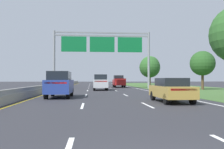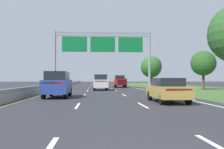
{
  "view_description": "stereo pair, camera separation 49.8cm",
  "coord_description": "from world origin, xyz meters",
  "px_view_note": "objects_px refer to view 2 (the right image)",
  "views": [
    {
      "loc": [
        -1.36,
        -3.32,
        1.5
      ],
      "look_at": [
        1.3,
        28.15,
        2.1
      ],
      "focal_mm": 39.19,
      "sensor_mm": 36.0,
      "label": 1
    },
    {
      "loc": [
        -0.86,
        -3.36,
        1.5
      ],
      "look_at": [
        1.3,
        28.15,
        2.1
      ],
      "focal_mm": 39.19,
      "sensor_mm": 36.0,
      "label": 2
    }
  ],
  "objects_px": {
    "roadside_tree_far": "(151,67)",
    "roadside_tree_distant": "(152,66)",
    "car_silver_centre_lane_suv": "(100,82)",
    "roadside_tree_mid": "(203,63)",
    "car_navy_centre_lane_sedan": "(99,82)",
    "car_gold_right_lane_sedan": "(167,90)",
    "overhead_sign_gantry": "(103,48)",
    "car_blue_left_lane_suv": "(58,84)",
    "pickup_truck_red": "(120,81)"
  },
  "relations": [
    {
      "from": "car_blue_left_lane_suv",
      "to": "roadside_tree_mid",
      "type": "height_order",
      "value": "roadside_tree_mid"
    },
    {
      "from": "car_blue_left_lane_suv",
      "to": "car_navy_centre_lane_sedan",
      "type": "distance_m",
      "value": 30.33
    },
    {
      "from": "overhead_sign_gantry",
      "to": "roadside_tree_far",
      "type": "distance_m",
      "value": 13.63
    },
    {
      "from": "car_gold_right_lane_sedan",
      "to": "roadside_tree_far",
      "type": "distance_m",
      "value": 32.22
    },
    {
      "from": "pickup_truck_red",
      "to": "roadside_tree_far",
      "type": "distance_m",
      "value": 7.26
    },
    {
      "from": "car_silver_centre_lane_suv",
      "to": "car_gold_right_lane_sedan",
      "type": "bearing_deg",
      "value": -167.35
    },
    {
      "from": "car_blue_left_lane_suv",
      "to": "car_navy_centre_lane_sedan",
      "type": "xyz_separation_m",
      "value": [
        3.91,
        30.08,
        -0.28
      ]
    },
    {
      "from": "roadside_tree_mid",
      "to": "roadside_tree_far",
      "type": "relative_size",
      "value": 0.94
    },
    {
      "from": "pickup_truck_red",
      "to": "car_blue_left_lane_suv",
      "type": "xyz_separation_m",
      "value": [
        -7.61,
        -24.51,
        0.02
      ]
    },
    {
      "from": "overhead_sign_gantry",
      "to": "car_navy_centre_lane_sedan",
      "type": "xyz_separation_m",
      "value": [
        -0.31,
        12.52,
        -5.58
      ]
    },
    {
      "from": "roadside_tree_distant",
      "to": "car_gold_right_lane_sedan",
      "type": "bearing_deg",
      "value": -101.93
    },
    {
      "from": "car_navy_centre_lane_sedan",
      "to": "car_gold_right_lane_sedan",
      "type": "relative_size",
      "value": 1.0
    },
    {
      "from": "roadside_tree_mid",
      "to": "roadside_tree_far",
      "type": "bearing_deg",
      "value": 107.24
    },
    {
      "from": "roadside_tree_far",
      "to": "roadside_tree_distant",
      "type": "height_order",
      "value": "roadside_tree_distant"
    },
    {
      "from": "car_navy_centre_lane_sedan",
      "to": "roadside_tree_far",
      "type": "distance_m",
      "value": 11.0
    },
    {
      "from": "car_blue_left_lane_suv",
      "to": "roadside_tree_far",
      "type": "distance_m",
      "value": 30.28
    },
    {
      "from": "car_silver_centre_lane_suv",
      "to": "roadside_tree_distant",
      "type": "xyz_separation_m",
      "value": [
        13.1,
        25.67,
        3.65
      ]
    },
    {
      "from": "car_navy_centre_lane_sedan",
      "to": "car_silver_centre_lane_suv",
      "type": "height_order",
      "value": "car_silver_centre_lane_suv"
    },
    {
      "from": "roadside_tree_distant",
      "to": "pickup_truck_red",
      "type": "bearing_deg",
      "value": -123.31
    },
    {
      "from": "car_silver_centre_lane_suv",
      "to": "roadside_tree_mid",
      "type": "height_order",
      "value": "roadside_tree_mid"
    },
    {
      "from": "car_gold_right_lane_sedan",
      "to": "roadside_tree_distant",
      "type": "xyz_separation_m",
      "value": [
        9.15,
        43.34,
        3.93
      ]
    },
    {
      "from": "pickup_truck_red",
      "to": "roadside_tree_distant",
      "type": "xyz_separation_m",
      "value": [
        9.27,
        14.1,
        3.68
      ]
    },
    {
      "from": "car_silver_centre_lane_suv",
      "to": "roadside_tree_distant",
      "type": "distance_m",
      "value": 29.05
    },
    {
      "from": "overhead_sign_gantry",
      "to": "roadside_tree_mid",
      "type": "relative_size",
      "value": 2.75
    },
    {
      "from": "pickup_truck_red",
      "to": "car_blue_left_lane_suv",
      "type": "height_order",
      "value": "pickup_truck_red"
    },
    {
      "from": "overhead_sign_gantry",
      "to": "car_gold_right_lane_sedan",
      "type": "bearing_deg",
      "value": -81.08
    },
    {
      "from": "pickup_truck_red",
      "to": "roadside_tree_far",
      "type": "bearing_deg",
      "value": -69.6
    },
    {
      "from": "car_navy_centre_lane_sedan",
      "to": "roadside_tree_mid",
      "type": "height_order",
      "value": "roadside_tree_mid"
    },
    {
      "from": "pickup_truck_red",
      "to": "roadside_tree_distant",
      "type": "height_order",
      "value": "roadside_tree_distant"
    },
    {
      "from": "car_navy_centre_lane_sedan",
      "to": "roadside_tree_mid",
      "type": "relative_size",
      "value": 0.81
    },
    {
      "from": "overhead_sign_gantry",
      "to": "car_silver_centre_lane_suv",
      "type": "bearing_deg",
      "value": -95.61
    },
    {
      "from": "overhead_sign_gantry",
      "to": "roadside_tree_far",
      "type": "bearing_deg",
      "value": 43.34
    },
    {
      "from": "roadside_tree_mid",
      "to": "overhead_sign_gantry",
      "type": "bearing_deg",
      "value": 162.1
    },
    {
      "from": "car_navy_centre_lane_sedan",
      "to": "car_silver_centre_lane_suv",
      "type": "bearing_deg",
      "value": -179.94
    },
    {
      "from": "car_gold_right_lane_sedan",
      "to": "overhead_sign_gantry",
      "type": "bearing_deg",
      "value": 8.39
    },
    {
      "from": "pickup_truck_red",
      "to": "car_navy_centre_lane_sedan",
      "type": "height_order",
      "value": "pickup_truck_red"
    },
    {
      "from": "car_blue_left_lane_suv",
      "to": "car_silver_centre_lane_suv",
      "type": "xyz_separation_m",
      "value": [
        3.77,
        12.95,
        0.0
      ]
    },
    {
      "from": "car_navy_centre_lane_sedan",
      "to": "roadside_tree_distant",
      "type": "xyz_separation_m",
      "value": [
        12.96,
        8.54,
        3.93
      ]
    },
    {
      "from": "car_navy_centre_lane_sedan",
      "to": "roadside_tree_distant",
      "type": "bearing_deg",
      "value": -56.1
    },
    {
      "from": "roadside_tree_mid",
      "to": "car_navy_centre_lane_sedan",
      "type": "bearing_deg",
      "value": 130.0
    },
    {
      "from": "overhead_sign_gantry",
      "to": "car_navy_centre_lane_sedan",
      "type": "distance_m",
      "value": 13.71
    },
    {
      "from": "roadside_tree_distant",
      "to": "car_silver_centre_lane_suv",
      "type": "bearing_deg",
      "value": -117.04
    },
    {
      "from": "car_navy_centre_lane_sedan",
      "to": "car_silver_centre_lane_suv",
      "type": "relative_size",
      "value": 0.94
    },
    {
      "from": "car_blue_left_lane_suv",
      "to": "roadside_tree_mid",
      "type": "distance_m",
      "value": 22.55
    },
    {
      "from": "car_blue_left_lane_suv",
      "to": "car_navy_centre_lane_sedan",
      "type": "relative_size",
      "value": 1.06
    },
    {
      "from": "car_gold_right_lane_sedan",
      "to": "roadside_tree_far",
      "type": "bearing_deg",
      "value": -11.74
    },
    {
      "from": "overhead_sign_gantry",
      "to": "car_blue_left_lane_suv",
      "type": "height_order",
      "value": "overhead_sign_gantry"
    },
    {
      "from": "overhead_sign_gantry",
      "to": "roadside_tree_mid",
      "type": "xyz_separation_m",
      "value": [
        13.98,
        -4.51,
        -2.68
      ]
    },
    {
      "from": "roadside_tree_far",
      "to": "overhead_sign_gantry",
      "type": "bearing_deg",
      "value": -136.66
    },
    {
      "from": "car_gold_right_lane_sedan",
      "to": "roadside_tree_mid",
      "type": "height_order",
      "value": "roadside_tree_mid"
    }
  ]
}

